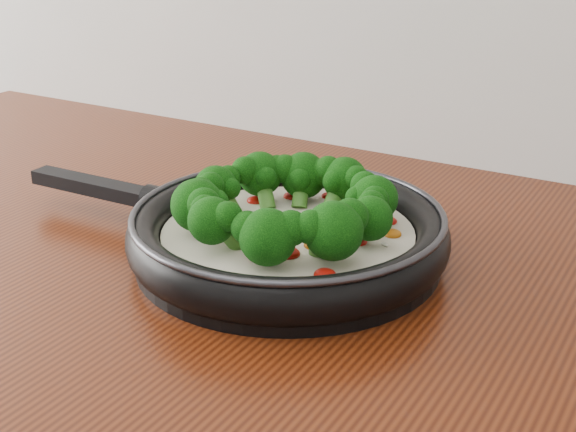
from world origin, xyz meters
The scene contains 1 object.
skillet centered at (0.05, 1.10, 0.94)m, with size 0.52×0.34×0.10m.
Camera 1 is at (0.43, 0.46, 1.25)m, focal length 49.21 mm.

